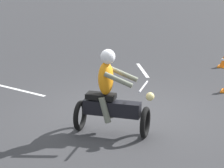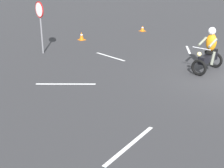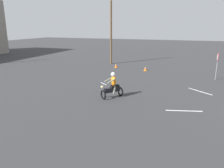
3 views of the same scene
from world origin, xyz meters
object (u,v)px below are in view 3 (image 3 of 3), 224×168
Objects in this scene: traffic_cone_mid_center at (116,66)px; traffic_cone_far_right at (145,69)px; utility_pole_near at (111,33)px; stop_sign at (217,61)px; motorcycle_rider_background at (112,87)px.

traffic_cone_mid_center is 0.93× the size of traffic_cone_far_right.
utility_pole_near is at bearing 60.15° from traffic_cone_far_right.
stop_sign is 0.32× the size of utility_pole_near.
utility_pole_near is (2.07, 1.36, 3.42)m from traffic_cone_mid_center.
motorcycle_rider_background is 4.11× the size of traffic_cone_mid_center.
traffic_cone_mid_center is at bearing 78.87° from traffic_cone_far_right.
stop_sign is 6.80m from traffic_cone_far_right.
stop_sign is at bearing -93.63° from motorcycle_rider_background.
traffic_cone_mid_center is at bearing 75.96° from stop_sign.
traffic_cone_mid_center is at bearing -146.79° from utility_pole_near.
traffic_cone_far_right is at bearing -119.85° from utility_pole_near.
motorcycle_rider_background is 9.22m from traffic_cone_far_right.
traffic_cone_far_right is 6.49m from utility_pole_near.
stop_sign is at bearing -105.57° from traffic_cone_far_right.
motorcycle_rider_background is 0.72× the size of stop_sign.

